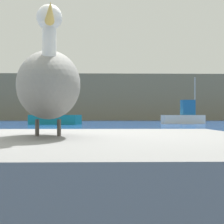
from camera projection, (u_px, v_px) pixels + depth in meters
name	position (u px, v px, depth m)	size (l,w,h in m)	color
hillside_backdrop	(100.00, 99.00, 73.64)	(140.00, 13.27, 8.65)	#7F755B
pier_dock	(48.00, 193.00, 2.67)	(3.16, 2.93, 0.82)	gray
pelican	(48.00, 84.00, 2.66)	(0.62, 1.30, 0.86)	gray
fishing_boat_teal	(53.00, 117.00, 38.61)	(5.69, 3.37, 3.55)	teal
fishing_boat_white	(184.00, 116.00, 41.30)	(4.87, 1.99, 5.28)	white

